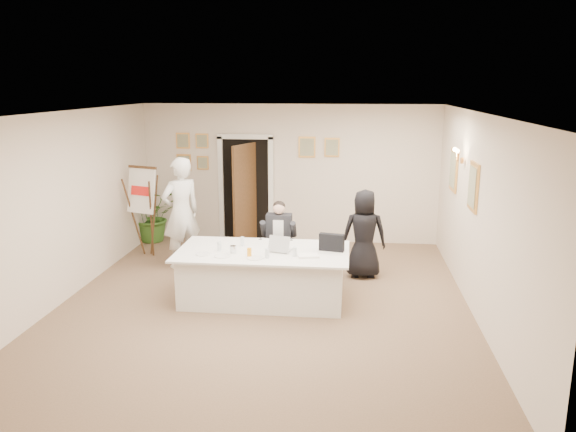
% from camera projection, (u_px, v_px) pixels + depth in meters
% --- Properties ---
extents(floor, '(7.00, 7.00, 0.00)m').
position_uv_depth(floor, '(264.00, 303.00, 8.35)').
color(floor, brown).
rests_on(floor, ground).
extents(ceiling, '(6.00, 7.00, 0.02)m').
position_uv_depth(ceiling, '(262.00, 112.00, 7.71)').
color(ceiling, white).
rests_on(ceiling, wall_back).
extents(wall_back, '(6.00, 0.10, 2.80)m').
position_uv_depth(wall_back, '(290.00, 174.00, 11.42)').
color(wall_back, beige).
rests_on(wall_back, floor).
extents(wall_front, '(6.00, 0.10, 2.80)m').
position_uv_depth(wall_front, '(199.00, 305.00, 4.65)').
color(wall_front, beige).
rests_on(wall_front, floor).
extents(wall_left, '(0.10, 7.00, 2.80)m').
position_uv_depth(wall_left, '(65.00, 207.00, 8.35)').
color(wall_left, beige).
rests_on(wall_left, floor).
extents(wall_right, '(0.10, 7.00, 2.80)m').
position_uv_depth(wall_right, '(479.00, 217.00, 7.71)').
color(wall_right, beige).
rests_on(wall_right, floor).
extents(doorway, '(1.14, 0.86, 2.20)m').
position_uv_depth(doorway, '(246.00, 192.00, 11.42)').
color(doorway, black).
rests_on(doorway, floor).
extents(pictures_back_wall, '(3.40, 0.06, 0.80)m').
position_uv_depth(pictures_back_wall, '(250.00, 151.00, 11.37)').
color(pictures_back_wall, '#E6A84E').
rests_on(pictures_back_wall, wall_back).
extents(pictures_right_wall, '(0.06, 2.20, 0.80)m').
position_uv_depth(pictures_right_wall, '(462.00, 178.00, 8.79)').
color(pictures_right_wall, '#E6A84E').
rests_on(pictures_right_wall, wall_right).
extents(wall_sconce, '(0.20, 0.30, 0.24)m').
position_uv_depth(wall_sconce, '(459.00, 155.00, 8.72)').
color(wall_sconce, '#D38A43').
rests_on(wall_sconce, wall_right).
extents(conference_table, '(2.54, 1.36, 0.78)m').
position_uv_depth(conference_table, '(263.00, 275.00, 8.41)').
color(conference_table, white).
rests_on(conference_table, floor).
extents(seated_man, '(0.58, 0.62, 1.33)m').
position_uv_depth(seated_man, '(279.00, 240.00, 9.29)').
color(seated_man, black).
rests_on(seated_man, floor).
extents(flip_chart, '(0.61, 0.46, 1.69)m').
position_uv_depth(flip_chart, '(146.00, 216.00, 10.48)').
color(flip_chart, '#342410').
rests_on(flip_chart, floor).
extents(standing_man, '(0.84, 0.83, 1.96)m').
position_uv_depth(standing_man, '(181.00, 213.00, 9.82)').
color(standing_man, silver).
rests_on(standing_man, floor).
extents(standing_woman, '(0.74, 0.49, 1.49)m').
position_uv_depth(standing_woman, '(364.00, 234.00, 9.35)').
color(standing_woman, black).
rests_on(standing_woman, floor).
extents(potted_palm, '(1.26, 1.21, 1.07)m').
position_uv_depth(potted_palm, '(153.00, 216.00, 11.57)').
color(potted_palm, '#325D1F').
rests_on(potted_palm, floor).
extents(laptop, '(0.40, 0.42, 0.28)m').
position_uv_depth(laptop, '(280.00, 242.00, 8.27)').
color(laptop, '#B7BABC').
rests_on(laptop, conference_table).
extents(laptop_bag, '(0.38, 0.18, 0.26)m').
position_uv_depth(laptop_bag, '(332.00, 242.00, 8.28)').
color(laptop_bag, black).
rests_on(laptop_bag, conference_table).
extents(paper_stack, '(0.33, 0.26, 0.03)m').
position_uv_depth(paper_stack, '(308.00, 256.00, 8.02)').
color(paper_stack, white).
rests_on(paper_stack, conference_table).
extents(plate_left, '(0.24, 0.24, 0.01)m').
position_uv_depth(plate_left, '(203.00, 254.00, 8.12)').
color(plate_left, white).
rests_on(plate_left, conference_table).
extents(plate_mid, '(0.26, 0.26, 0.01)m').
position_uv_depth(plate_mid, '(222.00, 256.00, 8.03)').
color(plate_mid, white).
rests_on(plate_mid, conference_table).
extents(plate_near, '(0.25, 0.25, 0.01)m').
position_uv_depth(plate_near, '(255.00, 258.00, 7.94)').
color(plate_near, white).
rests_on(plate_near, conference_table).
extents(glass_a, '(0.07, 0.07, 0.14)m').
position_uv_depth(glass_a, '(219.00, 246.00, 8.28)').
color(glass_a, silver).
rests_on(glass_a, conference_table).
extents(glass_b, '(0.07, 0.07, 0.14)m').
position_uv_depth(glass_b, '(267.00, 253.00, 7.95)').
color(glass_b, silver).
rests_on(glass_b, conference_table).
extents(glass_c, '(0.07, 0.07, 0.14)m').
position_uv_depth(glass_c, '(295.00, 252.00, 8.02)').
color(glass_c, silver).
rests_on(glass_c, conference_table).
extents(glass_d, '(0.07, 0.07, 0.14)m').
position_uv_depth(glass_d, '(242.00, 241.00, 8.54)').
color(glass_d, silver).
rests_on(glass_d, conference_table).
extents(oj_glass, '(0.07, 0.07, 0.13)m').
position_uv_depth(oj_glass, '(249.00, 253.00, 7.99)').
color(oj_glass, orange).
rests_on(oj_glass, conference_table).
extents(steel_jug, '(0.11, 0.11, 0.11)m').
position_uv_depth(steel_jug, '(233.00, 249.00, 8.18)').
color(steel_jug, silver).
rests_on(steel_jug, conference_table).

